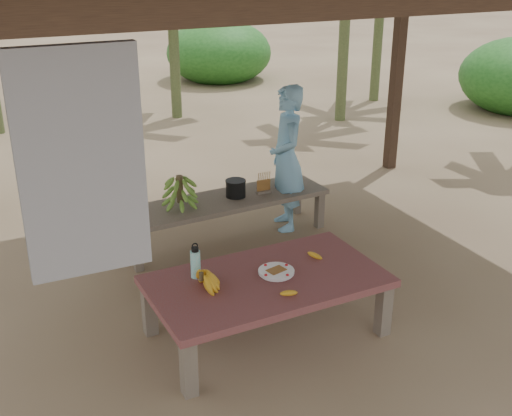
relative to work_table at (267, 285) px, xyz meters
name	(u,v)px	position (x,y,z in m)	size (l,w,h in m)	color
ground	(288,283)	(0.54, 0.64, -0.43)	(80.00, 80.00, 0.00)	brown
work_table	(267,285)	(0.00, 0.00, 0.00)	(1.83, 1.06, 0.50)	brown
bench	(225,204)	(0.38, 1.77, -0.04)	(2.23, 0.74, 0.45)	brown
ripe_banana_bunch	(201,280)	(-0.52, 0.04, 0.14)	(0.26, 0.22, 0.16)	yellow
plate	(276,272)	(0.10, 0.03, 0.08)	(0.28, 0.28, 0.04)	white
loose_banana_front	(289,293)	(0.03, -0.31, 0.09)	(0.04, 0.14, 0.04)	yellow
loose_banana_side	(315,256)	(0.50, 0.13, 0.09)	(0.04, 0.14, 0.04)	yellow
water_flask	(195,263)	(-0.49, 0.25, 0.19)	(0.08, 0.08, 0.29)	#45D9D3
green_banana_stalk	(180,191)	(-0.10, 1.74, 0.19)	(0.31, 0.31, 0.35)	#598C2D
cooking_pot	(236,189)	(0.52, 1.78, 0.10)	(0.20, 0.20, 0.17)	black
skewer_rack	(264,182)	(0.82, 1.75, 0.14)	(0.18, 0.08, 0.24)	#A57F47
woman	(287,159)	(1.11, 1.78, 0.34)	(0.57, 0.37, 1.56)	#79B9E5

